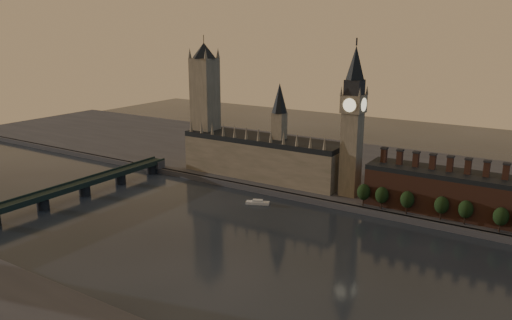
{
  "coord_description": "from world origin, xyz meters",
  "views": [
    {
      "loc": [
        133.4,
        -204.83,
        116.35
      ],
      "look_at": [
        -32.4,
        55.0,
        35.34
      ],
      "focal_mm": 35.0,
      "sensor_mm": 36.0,
      "label": 1
    }
  ],
  "objects_px": {
    "river_boat": "(258,202)",
    "victoria_tower": "(205,102)",
    "big_ben": "(353,120)",
    "westminster_bridge": "(61,193)"
  },
  "relations": [
    {
      "from": "big_ben",
      "to": "westminster_bridge",
      "type": "height_order",
      "value": "big_ben"
    },
    {
      "from": "victoria_tower",
      "to": "westminster_bridge",
      "type": "distance_m",
      "value": 133.21
    },
    {
      "from": "river_boat",
      "to": "victoria_tower",
      "type": "bearing_deg",
      "value": 127.41
    },
    {
      "from": "victoria_tower",
      "to": "westminster_bridge",
      "type": "xyz_separation_m",
      "value": [
        -35.0,
        -117.7,
        -51.65
      ]
    },
    {
      "from": "big_ben",
      "to": "westminster_bridge",
      "type": "distance_m",
      "value": 205.83
    },
    {
      "from": "big_ben",
      "to": "river_boat",
      "type": "xyz_separation_m",
      "value": [
        -49.59,
        -41.61,
        -55.6
      ]
    },
    {
      "from": "big_ben",
      "to": "river_boat",
      "type": "bearing_deg",
      "value": -140.0
    },
    {
      "from": "westminster_bridge",
      "to": "river_boat",
      "type": "relative_size",
      "value": 12.08
    },
    {
      "from": "victoria_tower",
      "to": "river_boat",
      "type": "height_order",
      "value": "victoria_tower"
    },
    {
      "from": "victoria_tower",
      "to": "river_boat",
      "type": "distance_m",
      "value": 109.48
    }
  ]
}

